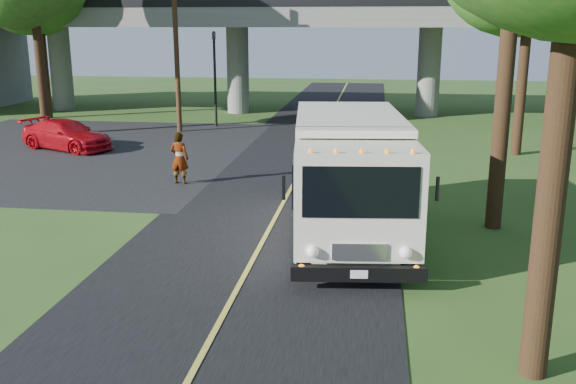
% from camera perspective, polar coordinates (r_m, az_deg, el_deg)
% --- Properties ---
extents(ground, '(120.00, 120.00, 0.00)m').
position_cam_1_polar(ground, '(10.79, -8.84, -16.31)').
color(ground, '#2F501C').
rests_on(ground, ground).
extents(road, '(7.00, 90.00, 0.02)m').
position_cam_1_polar(road, '(19.83, -0.69, -1.51)').
color(road, black).
rests_on(road, ground).
extents(parking_lot, '(16.00, 18.00, 0.01)m').
position_cam_1_polar(parking_lot, '(30.68, -19.17, 3.45)').
color(parking_lot, black).
rests_on(parking_lot, ground).
extents(lane_line, '(0.12, 90.00, 0.01)m').
position_cam_1_polar(lane_line, '(19.82, -0.69, -1.45)').
color(lane_line, gold).
rests_on(lane_line, road).
extents(overpass, '(54.00, 10.00, 7.30)m').
position_cam_1_polar(overpass, '(40.95, 3.93, 13.24)').
color(overpass, slate).
rests_on(overpass, ground).
extents(traffic_signal, '(0.18, 0.22, 5.20)m').
position_cam_1_polar(traffic_signal, '(36.01, -6.53, 10.83)').
color(traffic_signal, black).
rests_on(traffic_signal, ground).
extents(utility_pole, '(1.60, 0.26, 9.00)m').
position_cam_1_polar(utility_pole, '(34.43, -9.91, 12.87)').
color(utility_pole, '#472D19').
rests_on(utility_pole, ground).
extents(step_van, '(3.60, 7.92, 3.22)m').
position_cam_1_polar(step_van, '(16.88, 5.47, 1.66)').
color(step_van, silver).
rests_on(step_van, ground).
extents(red_sedan, '(4.98, 3.49, 1.34)m').
position_cam_1_polar(red_sedan, '(31.01, -19.09, 4.82)').
color(red_sedan, '#B70B15').
rests_on(red_sedan, ground).
extents(pedestrian, '(0.73, 0.53, 1.87)m').
position_cam_1_polar(pedestrian, '(23.09, -9.62, 2.97)').
color(pedestrian, gray).
rests_on(pedestrian, ground).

